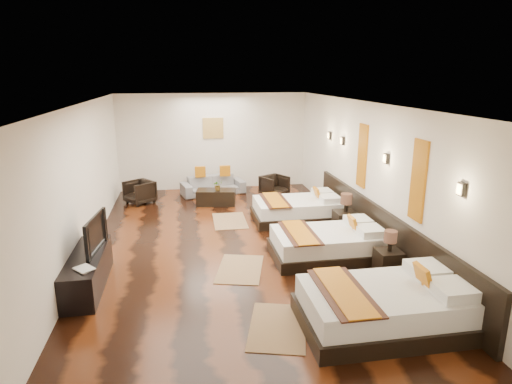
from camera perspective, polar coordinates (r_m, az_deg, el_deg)
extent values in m
cube|color=black|center=(8.74, -2.98, -7.18)|extent=(5.50, 9.50, 0.01)
cube|color=white|center=(8.10, -3.26, 11.46)|extent=(5.50, 9.50, 0.01)
cube|color=silver|center=(12.96, -5.60, 6.58)|extent=(5.50, 0.01, 2.80)
cube|color=silver|center=(8.46, -21.95, 0.92)|extent=(0.01, 9.50, 2.80)
cube|color=silver|center=(9.04, 14.48, 2.41)|extent=(0.01, 9.50, 2.80)
cube|color=black|center=(8.59, 15.98, -4.97)|extent=(0.08, 6.60, 0.90)
cube|color=black|center=(6.40, 16.29, -15.57)|extent=(2.24, 1.39, 0.23)
cube|color=white|center=(6.26, 16.48, -13.38)|extent=(2.13, 1.28, 0.32)
cube|color=#BC6A0D|center=(6.38, 21.06, -10.37)|extent=(0.17, 0.34, 0.34)
cube|color=#38190F|center=(5.96, 11.40, -12.70)|extent=(0.59, 1.41, 0.02)
cube|color=#BC6A0D|center=(5.95, 11.41, -12.57)|extent=(0.41, 1.41, 0.02)
cube|color=black|center=(8.34, 9.26, -7.72)|extent=(2.05, 1.27, 0.21)
cube|color=white|center=(8.24, 9.33, -6.09)|extent=(1.95, 1.17, 0.29)
cube|color=#BC6A0D|center=(8.32, 12.60, -4.12)|extent=(0.15, 0.31, 0.32)
cube|color=#38190F|center=(8.03, 5.74, -5.34)|extent=(0.54, 1.29, 0.02)
cube|color=#BC6A0D|center=(8.03, 5.74, -5.24)|extent=(0.37, 1.29, 0.02)
cube|color=black|center=(10.29, 5.36, -3.11)|extent=(2.02, 1.25, 0.21)
cube|color=white|center=(10.21, 5.39, -1.78)|extent=(1.92, 1.15, 0.29)
cube|color=#BC6A0D|center=(10.27, 8.02, -0.25)|extent=(0.15, 0.31, 0.31)
cube|color=#38190F|center=(10.05, 2.50, -1.10)|extent=(0.53, 1.27, 0.02)
cube|color=#BC6A0D|center=(10.04, 2.50, -1.02)|extent=(0.37, 1.27, 0.02)
cube|color=black|center=(7.81, 16.93, -8.88)|extent=(0.41, 0.41, 0.45)
cylinder|color=black|center=(7.69, 17.11, -6.72)|extent=(0.07, 0.07, 0.18)
cylinder|color=#3F2619|center=(7.63, 17.21, -5.59)|extent=(0.22, 0.22, 0.20)
cube|color=black|center=(9.51, 11.57, -3.97)|extent=(0.45, 0.45, 0.50)
cylinder|color=black|center=(9.41, 11.69, -1.94)|extent=(0.08, 0.08, 0.20)
cylinder|color=#3F2619|center=(9.36, 11.75, -0.88)|extent=(0.24, 0.24, 0.22)
cube|color=olive|center=(6.20, 2.85, -17.20)|extent=(1.05, 1.36, 0.01)
cube|color=olive|center=(7.79, -2.10, -10.02)|extent=(1.03, 1.35, 0.01)
cube|color=olive|center=(10.22, -3.46, -3.79)|extent=(0.77, 1.21, 0.01)
cube|color=black|center=(7.58, -21.17, -9.64)|extent=(0.50, 1.80, 0.55)
imported|color=black|center=(7.53, -20.94, -5.10)|extent=(0.26, 1.02, 0.58)
imported|color=black|center=(6.90, -22.38, -9.60)|extent=(0.36, 0.37, 0.03)
imported|color=brown|center=(8.07, -20.53, -4.60)|extent=(0.41, 0.41, 0.35)
imported|color=slate|center=(12.47, -5.65, 0.89)|extent=(1.88, 1.07, 0.52)
imported|color=black|center=(11.92, -15.00, -0.02)|extent=(0.93, 0.92, 0.61)
imported|color=black|center=(12.17, 2.43, 0.78)|extent=(0.87, 0.88, 0.59)
cube|color=black|center=(11.48, -5.24, -0.67)|extent=(1.07, 0.67, 0.40)
imported|color=#22591D|center=(11.35, -5.03, 0.90)|extent=(0.29, 0.27, 0.27)
cube|color=#D86014|center=(7.32, 20.49, 1.40)|extent=(0.04, 0.40, 1.30)
cube|color=#D86014|center=(9.24, 13.74, 4.63)|extent=(0.04, 0.40, 1.30)
cube|color=black|center=(6.38, 25.32, 0.34)|extent=(0.06, 0.12, 0.18)
cube|color=#FFD18C|center=(6.36, 25.10, 0.33)|extent=(0.02, 0.10, 0.14)
cube|color=black|center=(8.23, 16.68, 4.23)|extent=(0.06, 0.12, 0.18)
cube|color=#FFD18C|center=(8.21, 16.49, 4.22)|extent=(0.02, 0.10, 0.14)
cube|color=black|center=(10.22, 11.26, 6.60)|extent=(0.06, 0.12, 0.18)
cube|color=#FFD18C|center=(10.20, 11.10, 6.60)|extent=(0.02, 0.10, 0.14)
cube|color=black|center=(11.05, 9.61, 7.31)|extent=(0.06, 0.12, 0.18)
cube|color=#FFD18C|center=(11.04, 9.46, 7.31)|extent=(0.02, 0.10, 0.14)
cube|color=#AD873F|center=(12.89, -5.64, 8.32)|extent=(0.60, 0.04, 0.60)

